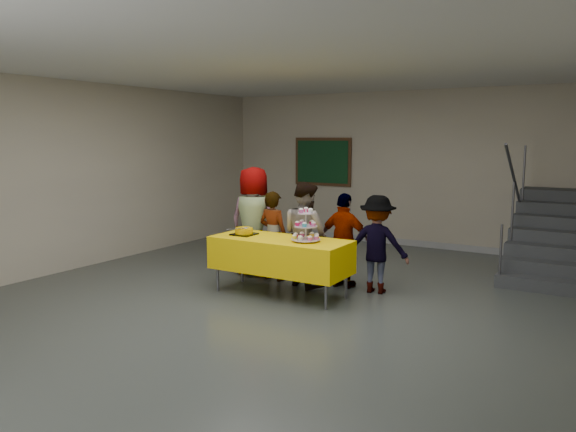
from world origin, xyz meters
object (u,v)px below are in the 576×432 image
at_px(schoolchild_c, 305,234).
at_px(schoolchild_d, 344,241).
at_px(bake_table, 280,254).
at_px(bear_cake, 244,231).
at_px(cupcake_stand, 306,229).
at_px(schoolchild_b, 273,236).
at_px(schoolchild_a, 254,221).
at_px(noticeboard, 323,162).
at_px(schoolchild_e, 377,244).
at_px(staircase, 558,241).

distance_m(schoolchild_c, schoolchild_d, 0.56).
xyz_separation_m(bake_table, bear_cake, (-0.58, -0.02, 0.27)).
bearing_deg(schoolchild_d, cupcake_stand, 79.30).
distance_m(cupcake_stand, bear_cake, 0.98).
distance_m(cupcake_stand, schoolchild_b, 1.15).
bearing_deg(schoolchild_a, noticeboard, -84.27).
height_order(bear_cake, schoolchild_d, schoolchild_d).
height_order(schoolchild_a, schoolchild_e, schoolchild_a).
distance_m(bake_table, schoolchild_b, 0.83).
xyz_separation_m(bake_table, noticeboard, (-1.57, 4.22, 1.04)).
bearing_deg(bear_cake, schoolchild_d, 34.43).
xyz_separation_m(schoolchild_b, schoolchild_e, (1.58, 0.16, 0.01)).
bearing_deg(bear_cake, schoolchild_c, 42.98).
height_order(bake_table, schoolchild_d, schoolchild_d).
bearing_deg(staircase, schoolchild_c, -136.95).
distance_m(cupcake_stand, schoolchild_e, 1.08).
bearing_deg(schoolchild_b, noticeboard, -68.28).
xyz_separation_m(bear_cake, schoolchild_b, (0.06, 0.65, -0.17)).
bearing_deg(schoolchild_e, schoolchild_c, 3.62).
relative_size(cupcake_stand, staircase, 0.19).
distance_m(schoolchild_a, noticeboard, 3.60).
relative_size(schoolchild_b, staircase, 0.55).
bearing_deg(staircase, noticeboard, 169.76).
bearing_deg(schoolchild_e, bake_table, 28.35).
height_order(schoolchild_e, noticeboard, noticeboard).
bearing_deg(bear_cake, bake_table, 1.56).
distance_m(bear_cake, staircase, 4.99).
distance_m(schoolchild_e, staircase, 3.27).
xyz_separation_m(cupcake_stand, schoolchild_d, (0.18, 0.79, -0.26)).
distance_m(schoolchild_e, noticeboard, 4.42).
distance_m(cupcake_stand, staircase, 4.33).
height_order(schoolchild_c, schoolchild_d, schoolchild_c).
xyz_separation_m(schoolchild_c, schoolchild_e, (1.01, 0.21, -0.08)).
distance_m(schoolchild_a, staircase, 4.80).
distance_m(schoolchild_a, schoolchild_b, 0.48).
relative_size(cupcake_stand, schoolchild_c, 0.30).
relative_size(cupcake_stand, schoolchild_a, 0.27).
bearing_deg(schoolchild_a, bake_table, 137.07).
height_order(bear_cake, noticeboard, noticeboard).
xyz_separation_m(schoolchild_c, schoolchild_d, (0.52, 0.20, -0.08)).
bearing_deg(noticeboard, schoolchild_a, -79.86).
bearing_deg(cupcake_stand, schoolchild_e, 50.30).
height_order(schoolchild_c, schoolchild_e, schoolchild_c).
bearing_deg(schoolchild_b, schoolchild_d, -167.23).
distance_m(bake_table, schoolchild_d, 0.98).
relative_size(schoolchild_b, noticeboard, 1.02).
relative_size(schoolchild_a, schoolchild_b, 1.26).
bearing_deg(staircase, cupcake_stand, -128.10).
height_order(schoolchild_d, noticeboard, noticeboard).
relative_size(bear_cake, schoolchild_d, 0.27).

